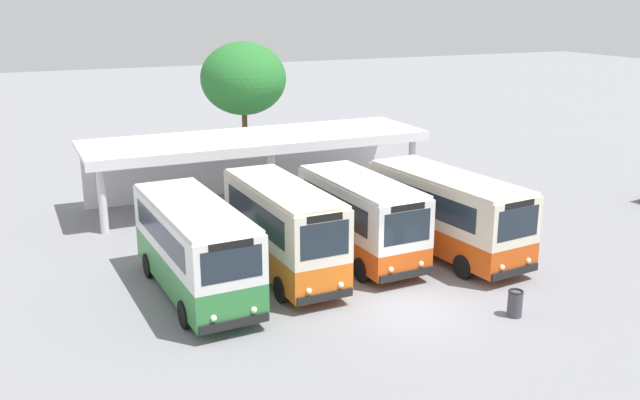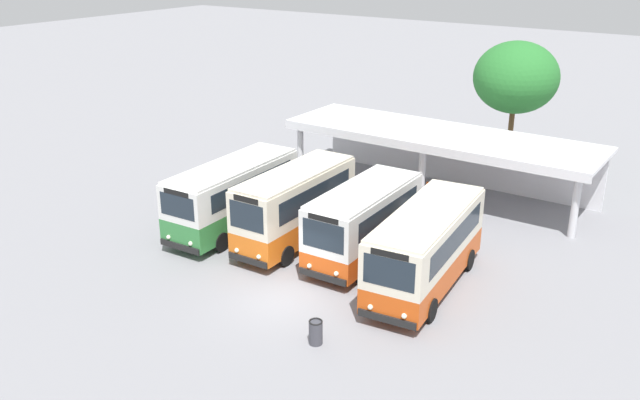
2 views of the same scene
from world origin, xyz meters
TOP-DOWN VIEW (x-y plane):
  - ground_plane at (0.00, 0.00)m, footprint 180.00×180.00m
  - city_bus_nearest_orange at (-6.17, 4.25)m, footprint 2.70×7.75m
  - city_bus_second_in_row at (-2.76, 4.62)m, footprint 2.37×7.14m
  - city_bus_middle_cream at (0.64, 4.97)m, footprint 2.59×6.78m
  - city_bus_fourth_amber at (4.04, 4.07)m, footprint 3.13×7.90m
  - terminal_canopy at (-0.29, 15.05)m, footprint 17.00×5.04m
  - waiting_chair_end_by_column at (-1.68, 13.34)m, footprint 0.46×0.46m
  - waiting_chair_second_from_end at (-0.97, 13.31)m, footprint 0.46×0.46m
  - waiting_chair_middle_seat at (-0.26, 13.35)m, footprint 0.46×0.46m
  - roadside_tree_behind_canopy at (1.31, 21.07)m, footprint 4.98×4.98m
  - litter_bin_apron at (2.78, -1.76)m, footprint 0.49×0.49m

SIDE VIEW (x-z plane):
  - ground_plane at x=0.00m, z-range 0.00..0.00m
  - litter_bin_apron at x=2.78m, z-range 0.01..0.91m
  - waiting_chair_end_by_column at x=-1.68m, z-range 0.09..0.95m
  - waiting_chair_second_from_end at x=-0.97m, z-range 0.09..0.95m
  - waiting_chair_middle_seat at x=-0.26m, z-range 0.09..0.95m
  - city_bus_middle_cream at x=0.64m, z-range 0.17..3.42m
  - city_bus_nearest_orange at x=-6.17m, z-range 0.17..3.44m
  - city_bus_fourth_amber at x=4.04m, z-range 0.17..3.45m
  - city_bus_second_in_row at x=-2.76m, z-range 0.17..3.63m
  - terminal_canopy at x=-0.29m, z-range 0.91..4.31m
  - roadside_tree_behind_canopy at x=1.31m, z-range 1.68..9.28m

